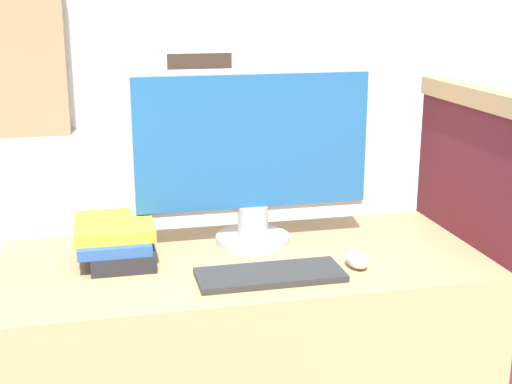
# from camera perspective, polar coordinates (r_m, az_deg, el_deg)

# --- Properties ---
(carrel_divider) EXTENTS (0.07, 0.57, 1.16)m
(carrel_divider) POSITION_cam_1_polar(r_m,az_deg,el_deg) (2.12, 16.39, -7.54)
(carrel_divider) COLOR #5B1E28
(carrel_divider) RESTS_ON ground_plane
(monitor) EXTENTS (0.65, 0.20, 0.47)m
(monitor) POSITION_cam_1_polar(r_m,az_deg,el_deg) (1.89, -0.28, 3.05)
(monitor) COLOR #B7B7BC
(monitor) RESTS_ON desk
(keyboard) EXTENTS (0.35, 0.14, 0.02)m
(keyboard) POSITION_cam_1_polar(r_m,az_deg,el_deg) (1.72, 1.13, -6.64)
(keyboard) COLOR #2D2D2D
(keyboard) RESTS_ON desk
(mouse) EXTENTS (0.05, 0.08, 0.04)m
(mouse) POSITION_cam_1_polar(r_m,az_deg,el_deg) (1.79, 8.10, -5.39)
(mouse) COLOR white
(mouse) RESTS_ON desk
(book_stack) EXTENTS (0.20, 0.26, 0.10)m
(book_stack) POSITION_cam_1_polar(r_m,az_deg,el_deg) (1.86, -11.06, -3.73)
(book_stack) COLOR #232328
(book_stack) RESTS_ON desk
(far_chair) EXTENTS (0.44, 0.44, 1.01)m
(far_chair) POSITION_cam_1_polar(r_m,az_deg,el_deg) (4.89, -4.24, 5.51)
(far_chair) COLOR #38281E
(far_chair) RESTS_ON ground_plane
(bookshelf_far) EXTENTS (1.14, 0.32, 1.77)m
(bookshelf_far) POSITION_cam_1_polar(r_m,az_deg,el_deg) (7.68, -19.36, 10.82)
(bookshelf_far) COLOR #9E7A56
(bookshelf_far) RESTS_ON ground_plane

